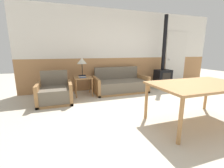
{
  "coord_description": "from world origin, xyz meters",
  "views": [
    {
      "loc": [
        -2.25,
        -2.44,
        1.32
      ],
      "look_at": [
        -1.07,
        1.09,
        0.51
      ],
      "focal_mm": 24.0,
      "sensor_mm": 36.0,
      "label": 1
    }
  ],
  "objects": [
    {
      "name": "armchair",
      "position": [
        -2.47,
        1.6,
        0.24
      ],
      "size": [
        0.85,
        0.83,
        0.8
      ],
      "rotation": [
        0.0,
        0.0,
        0.18
      ],
      "color": "#9E7042",
      "rests_on": "ground_plane"
    },
    {
      "name": "wall_back",
      "position": [
        0.0,
        2.63,
        1.35
      ],
      "size": [
        7.2,
        0.06,
        2.7
      ],
      "color": "#AD7A4C",
      "rests_on": "ground_plane"
    },
    {
      "name": "entry_door",
      "position": [
        2.15,
        2.57,
        1.04
      ],
      "size": [
        0.94,
        0.09,
        2.08
      ],
      "color": "silver",
      "rests_on": "ground_plane"
    },
    {
      "name": "book_stack",
      "position": [
        -1.7,
        1.94,
        0.6
      ],
      "size": [
        0.22,
        0.17,
        0.07
      ],
      "color": "#234799",
      "rests_on": "side_table"
    },
    {
      "name": "table_lamp",
      "position": [
        -1.67,
        2.13,
        1.03
      ],
      "size": [
        0.29,
        0.29,
        0.57
      ],
      "color": "black",
      "rests_on": "side_table"
    },
    {
      "name": "wood_stove",
      "position": [
        1.21,
        2.08,
        0.62
      ],
      "size": [
        0.55,
        0.41,
        2.53
      ],
      "color": "black",
      "rests_on": "ground_plane"
    },
    {
      "name": "ground_plane",
      "position": [
        0.0,
        0.0,
        0.0
      ],
      "size": [
        16.0,
        16.0,
        0.0
      ],
      "primitive_type": "plane",
      "color": "beige"
    },
    {
      "name": "side_table",
      "position": [
        -1.68,
        2.04,
        0.47
      ],
      "size": [
        0.52,
        0.52,
        0.56
      ],
      "color": "#9E7042",
      "rests_on": "ground_plane"
    },
    {
      "name": "couch",
      "position": [
        -0.46,
        2.05,
        0.24
      ],
      "size": [
        1.71,
        0.88,
        0.79
      ],
      "color": "#9E7042",
      "rests_on": "ground_plane"
    },
    {
      "name": "dining_table",
      "position": [
        0.07,
        -0.45,
        0.69
      ],
      "size": [
        1.69,
        1.03,
        0.75
      ],
      "color": "#B27F4C",
      "rests_on": "ground_plane"
    }
  ]
}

